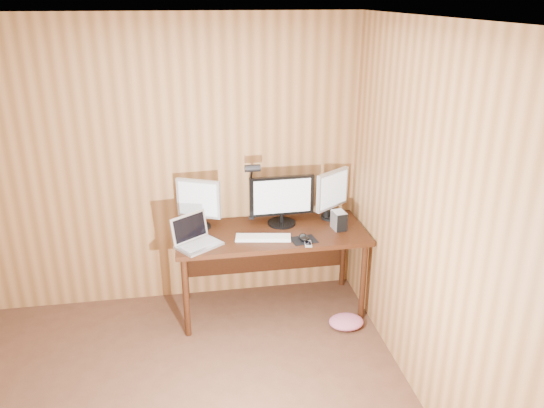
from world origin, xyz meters
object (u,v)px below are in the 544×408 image
object	(u,v)px
mouse	(304,238)
phone	(308,244)
monitor_center	(282,200)
monitor_right	(332,193)
laptop	(195,238)
hard_drive	(339,220)
desk	(270,241)
monitor_left	(199,202)
speaker	(326,213)
keyboard	(263,237)
desk_lamp	(252,183)

from	to	relation	value
mouse	phone	size ratio (longest dim) A/B	1.02
monitor_center	monitor_right	bearing A→B (deg)	5.73
laptop	mouse	xyz separation A→B (m)	(0.88, -0.07, -0.04)
laptop	hard_drive	bearing A→B (deg)	-30.76
laptop	desk	bearing A→B (deg)	-16.77
desk	hard_drive	world-z (taller)	hard_drive
monitor_center	mouse	distance (m)	0.42
monitor_left	phone	bearing A→B (deg)	-5.37
monitor_left	speaker	world-z (taller)	monitor_left
monitor_right	speaker	bearing A→B (deg)	159.73
desk	mouse	bearing A→B (deg)	-50.42
monitor_left	monitor_center	bearing A→B (deg)	20.82
keyboard	hard_drive	xyz separation A→B (m)	(0.67, 0.09, 0.07)
monitor_center	monitor_left	world-z (taller)	monitor_center
keyboard	mouse	size ratio (longest dim) A/B	3.94
monitor_right	hard_drive	world-z (taller)	monitor_right
desk_lamp	monitor_center	bearing A→B (deg)	-12.70
desk	monitor_center	xyz separation A→B (m)	(0.12, 0.07, 0.35)
keyboard	phone	world-z (taller)	keyboard
monitor_center	desk	bearing A→B (deg)	-152.28
phone	monitor_center	bearing A→B (deg)	114.44
keyboard	desk_lamp	world-z (taller)	desk_lamp
desk	phone	xyz separation A→B (m)	(0.25, -0.37, 0.13)
desk	speaker	xyz separation A→B (m)	(0.53, 0.11, 0.18)
monitor_center	desk_lamp	distance (m)	0.29
monitor_center	mouse	xyz separation A→B (m)	(0.12, -0.35, -0.20)
monitor_left	laptop	distance (m)	0.37
monitor_left	mouse	size ratio (longest dim) A/B	3.66
desk	laptop	size ratio (longest dim) A/B	3.78
desk	speaker	distance (m)	0.57
monitor_left	laptop	bearing A→B (deg)	-74.79
monitor_center	hard_drive	size ratio (longest dim) A/B	3.57
monitor_left	mouse	world-z (taller)	monitor_left
monitor_left	phone	world-z (taller)	monitor_left
monitor_right	desk_lamp	world-z (taller)	desk_lamp
phone	keyboard	bearing A→B (deg)	160.82
mouse	speaker	size ratio (longest dim) A/B	1.00
monitor_right	phone	world-z (taller)	monitor_right
monitor_right	hard_drive	distance (m)	0.29
desk_lamp	keyboard	bearing A→B (deg)	-74.57
monitor_center	laptop	distance (m)	0.83
monitor_left	desk_lamp	xyz separation A→B (m)	(0.46, 0.06, 0.12)
monitor_left	desk_lamp	distance (m)	0.48
laptop	mouse	distance (m)	0.88
monitor_center	keyboard	xyz separation A→B (m)	(-0.20, -0.27, -0.22)
monitor_right	phone	size ratio (longest dim) A/B	3.78
monitor_right	keyboard	world-z (taller)	monitor_right
hard_drive	mouse	bearing A→B (deg)	-161.44
phone	monitor_left	bearing A→B (deg)	157.66
monitor_center	keyboard	distance (m)	0.40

